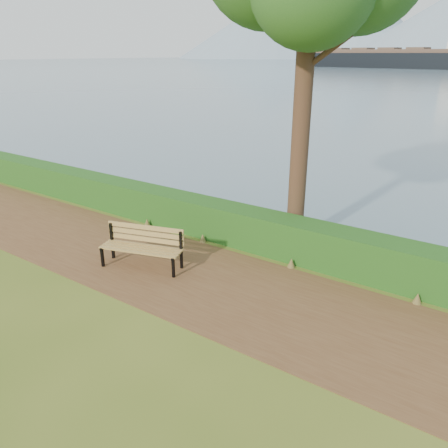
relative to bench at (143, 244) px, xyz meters
The scene contains 5 objects.
ground 1.54m from the bench, ahead, with size 140.00×140.00×0.00m, color #475B1A.
path 1.55m from the bench, ahead, with size 40.00×3.40×0.01m, color #57351E.
hedge 2.89m from the bench, 60.42° to the left, with size 32.00×0.85×1.00m, color #1E4513.
bench is the anchor object (origin of this frame).
cargo_ship 160.86m from the bench, 101.74° to the left, with size 69.09×20.93×20.72m.
Camera 1 is at (5.65, -6.72, 4.88)m, focal length 35.00 mm.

